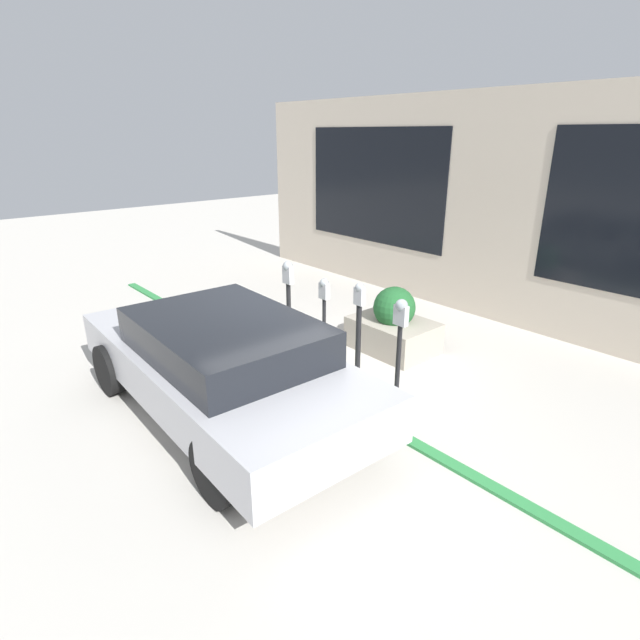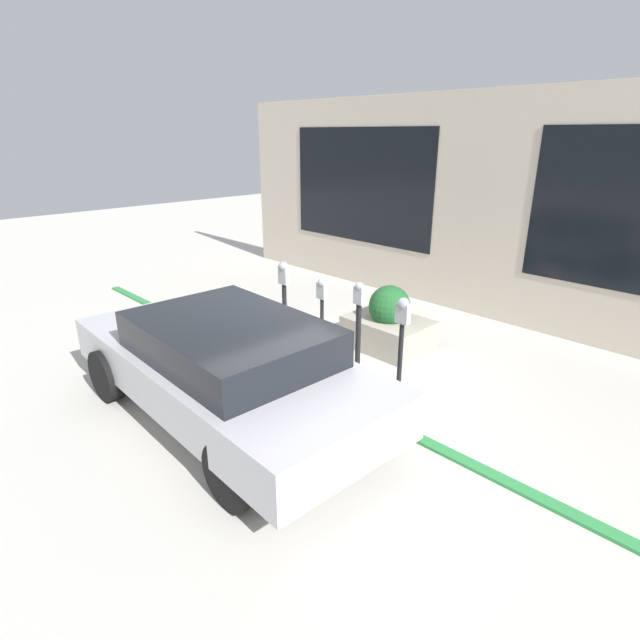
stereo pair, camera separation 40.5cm
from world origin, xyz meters
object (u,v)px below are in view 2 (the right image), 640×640
parking_meter_second (359,320)px  parking_meter_middle (322,304)px  parking_meter_nearest (402,327)px  parked_car_front (225,364)px  planter_box (389,325)px  parking_meter_fourth (284,291)px

parking_meter_second → parking_meter_middle: parking_meter_second is taller
parking_meter_nearest → parking_meter_middle: bearing=-0.4°
parking_meter_nearest → parked_car_front: (1.26, 1.97, -0.31)m
parking_meter_middle → parked_car_front: (-0.27, 1.98, -0.27)m
parking_meter_nearest → parking_meter_second: 0.79m
parking_meter_second → parking_meter_nearest: bearing=178.6°
parking_meter_second → planter_box: size_ratio=1.11×
parking_meter_second → parked_car_front: size_ratio=0.31×
parking_meter_middle → planter_box: (-0.33, -1.26, -0.59)m
parking_meter_fourth → planter_box: 1.87m
parking_meter_nearest → parking_meter_second: (0.78, -0.02, -0.12)m
parking_meter_fourth → planter_box: parking_meter_fourth is taller
parking_meter_nearest → planter_box: bearing=-46.7°
planter_box → parked_car_front: 3.25m
parking_meter_middle → parking_meter_fourth: size_ratio=0.91×
parking_meter_second → planter_box: 1.41m
parking_meter_second → parking_meter_middle: size_ratio=1.07×
parking_meter_nearest → parking_meter_middle: parking_meter_nearest is taller
parking_meter_fourth → planter_box: (-1.14, -1.33, -0.63)m
parking_meter_fourth → parked_car_front: 2.21m
parking_meter_second → parking_meter_fourth: parking_meter_fourth is taller
parked_car_front → parking_meter_nearest: bearing=-120.8°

